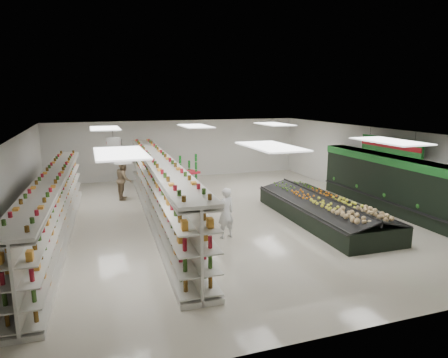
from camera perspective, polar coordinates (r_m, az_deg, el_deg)
name	(u,v)px	position (r m, az deg, el deg)	size (l,w,h in m)	color
floor	(224,217)	(15.30, -0.06, -5.38)	(16.00, 16.00, 0.00)	beige
ceiling	(224,133)	(14.68, -0.06, 6.64)	(14.00, 16.00, 0.02)	white
wall_back	(177,149)	(22.53, -6.66, 4.26)	(14.00, 0.02, 3.20)	silver
wall_front	(361,254)	(8.05, 18.96, -10.09)	(14.00, 0.02, 3.20)	silver
wall_left	(16,189)	(14.32, -27.63, -1.32)	(0.02, 16.00, 3.20)	silver
wall_right	(378,165)	(18.36, 21.10, 1.85)	(0.02, 16.00, 3.20)	silver
produce_wall_case	(393,181)	(17.01, 23.00, -0.26)	(0.93, 8.00, 2.20)	black
aisle_sign_near	(122,158)	(12.00, -14.32, 2.97)	(0.52, 0.06, 0.75)	white
aisle_sign_far	(113,143)	(15.96, -15.54, 5.01)	(0.52, 0.06, 0.75)	white
hortifruti_banner	(390,146)	(16.61, 22.65, 4.43)	(0.12, 3.20, 0.95)	#1E7228
gondola_left	(54,211)	(13.86, -23.10, -4.16)	(1.45, 11.75, 2.03)	silver
gondola_center	(160,192)	(14.85, -9.18, -1.85)	(1.48, 13.27, 2.30)	silver
produce_island	(323,209)	(15.13, 13.90, -4.20)	(2.46, 6.50, 0.96)	black
soda_endcap	(185,174)	(19.54, -5.59, 0.70)	(1.47, 1.22, 1.60)	#AF141C
shopper_main	(226,213)	(12.84, 0.23, -4.88)	(0.61, 0.40, 1.66)	silver
shopper_background	(124,179)	(18.20, -14.09, -0.05)	(0.87, 0.54, 1.79)	tan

